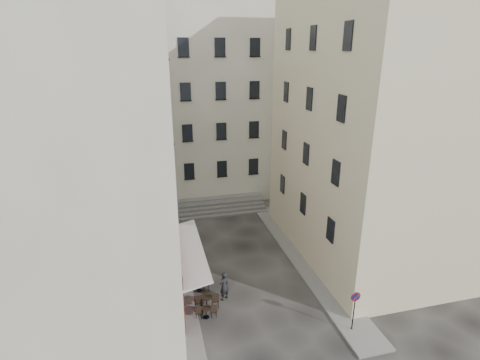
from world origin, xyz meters
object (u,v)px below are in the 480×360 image
object	(u,v)px
no_parking_sign	(355,304)
pedestrian	(224,286)
bistro_table_b	(207,301)
bistro_table_a	(206,311)

from	to	relation	value
no_parking_sign	pedestrian	distance (m)	7.29
bistro_table_b	no_parking_sign	bearing A→B (deg)	-27.58
pedestrian	no_parking_sign	bearing A→B (deg)	113.33
no_parking_sign	bistro_table_a	bearing A→B (deg)	159.06
bistro_table_a	pedestrian	distance (m)	1.91
no_parking_sign	bistro_table_a	size ratio (longest dim) A/B	2.06
no_parking_sign	bistro_table_a	xyz separation A→B (m)	(-7.20, 2.88, -1.29)
bistro_table_a	no_parking_sign	bearing A→B (deg)	-21.82
bistro_table_a	bistro_table_b	bearing A→B (deg)	78.12
no_parking_sign	bistro_table_b	world-z (taller)	no_parking_sign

